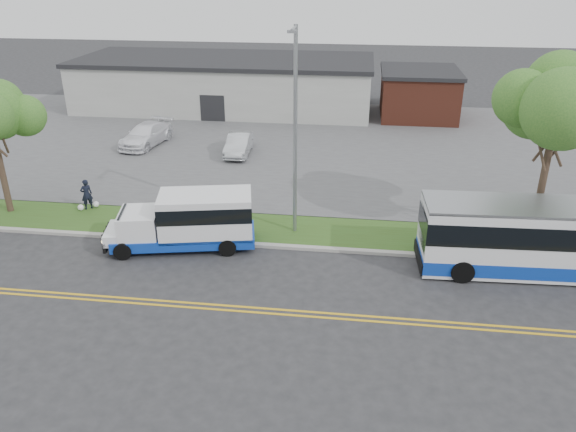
# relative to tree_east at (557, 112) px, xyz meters

# --- Properties ---
(ground) EXTENTS (140.00, 140.00, 0.00)m
(ground) POSITION_rel_tree_east_xyz_m (-14.00, -3.00, -6.20)
(ground) COLOR #28282B
(ground) RESTS_ON ground
(lane_line_north) EXTENTS (70.00, 0.12, 0.01)m
(lane_line_north) POSITION_rel_tree_east_xyz_m (-14.00, -6.85, -6.20)
(lane_line_north) COLOR gold
(lane_line_north) RESTS_ON ground
(lane_line_south) EXTENTS (70.00, 0.12, 0.01)m
(lane_line_south) POSITION_rel_tree_east_xyz_m (-14.00, -7.15, -6.20)
(lane_line_south) COLOR gold
(lane_line_south) RESTS_ON ground
(curb) EXTENTS (80.00, 0.30, 0.15)m
(curb) POSITION_rel_tree_east_xyz_m (-14.00, -1.90, -6.13)
(curb) COLOR #9E9B93
(curb) RESTS_ON ground
(verge) EXTENTS (80.00, 3.30, 0.10)m
(verge) POSITION_rel_tree_east_xyz_m (-14.00, -0.10, -6.15)
(verge) COLOR #344E1A
(verge) RESTS_ON ground
(parking_lot) EXTENTS (80.00, 25.00, 0.10)m
(parking_lot) POSITION_rel_tree_east_xyz_m (-14.00, 14.00, -6.15)
(parking_lot) COLOR #4C4C4F
(parking_lot) RESTS_ON ground
(commercial_building) EXTENTS (25.40, 10.40, 4.35)m
(commercial_building) POSITION_rel_tree_east_xyz_m (-20.00, 24.00, -4.02)
(commercial_building) COLOR #9E9E99
(commercial_building) RESTS_ON ground
(brick_wing) EXTENTS (6.30, 7.30, 3.90)m
(brick_wing) POSITION_rel_tree_east_xyz_m (-3.50, 23.00, -4.24)
(brick_wing) COLOR brown
(brick_wing) RESTS_ON ground
(tree_east) EXTENTS (5.20, 5.20, 8.33)m
(tree_east) POSITION_rel_tree_east_xyz_m (0.00, 0.00, 0.00)
(tree_east) COLOR #38291E
(tree_east) RESTS_ON verge
(streetlight_near) EXTENTS (0.35, 1.53, 9.50)m
(streetlight_near) POSITION_rel_tree_east_xyz_m (-11.00, -0.27, -0.97)
(streetlight_near) COLOR gray
(streetlight_near) RESTS_ON verge
(shuttle_bus) EXTENTS (6.96, 3.44, 2.57)m
(shuttle_bus) POSITION_rel_tree_east_xyz_m (-15.45, -2.27, -4.83)
(shuttle_bus) COLOR #0F36A2
(shuttle_bus) RESTS_ON ground
(transit_bus) EXTENTS (11.10, 3.02, 3.05)m
(transit_bus) POSITION_rel_tree_east_xyz_m (0.12, -2.54, -4.66)
(transit_bus) COLOR silver
(transit_bus) RESTS_ON ground
(pedestrian) EXTENTS (0.70, 0.69, 1.63)m
(pedestrian) POSITION_rel_tree_east_xyz_m (-22.06, 0.96, -5.29)
(pedestrian) COLOR black
(pedestrian) RESTS_ON verge
(parked_car_a) EXTENTS (1.61, 4.21, 1.37)m
(parked_car_a) POSITION_rel_tree_east_xyz_m (-16.12, 10.96, -5.42)
(parked_car_a) COLOR #B4B8BC
(parked_car_a) RESTS_ON parking_lot
(parked_car_b) EXTENTS (2.91, 5.35, 1.47)m
(parked_car_b) POSITION_rel_tree_east_xyz_m (-23.03, 12.12, -5.37)
(parked_car_b) COLOR white
(parked_car_b) RESTS_ON parking_lot
(grocery_bag_left) EXTENTS (0.32, 0.32, 0.32)m
(grocery_bag_left) POSITION_rel_tree_east_xyz_m (-22.36, 0.71, -5.94)
(grocery_bag_left) COLOR white
(grocery_bag_left) RESTS_ON verge
(grocery_bag_right) EXTENTS (0.32, 0.32, 0.32)m
(grocery_bag_right) POSITION_rel_tree_east_xyz_m (-21.76, 1.21, -5.94)
(grocery_bag_right) COLOR white
(grocery_bag_right) RESTS_ON verge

